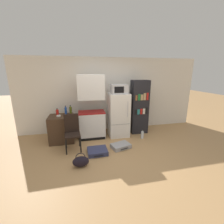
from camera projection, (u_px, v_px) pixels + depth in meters
ground_plane at (120, 157)px, 3.75m from camera, size 24.00×24.00×0.00m
wall_back at (111, 95)px, 5.35m from camera, size 6.40×0.10×2.54m
side_table at (62, 129)px, 4.53m from camera, size 0.71×0.66×0.79m
kitchen_hutch at (91, 109)px, 4.66m from camera, size 0.81×0.52×1.99m
refrigerator at (119, 115)px, 4.86m from camera, size 0.64×0.60×1.41m
microwave at (119, 89)px, 4.65m from camera, size 0.50×0.44×0.28m
bookshelf at (139, 107)px, 5.07m from camera, size 0.57×0.37×1.80m
bottle_olive_oil at (71, 110)px, 4.71m from camera, size 0.07×0.07×0.25m
bottle_ketchup_red at (57, 112)px, 4.48m from camera, size 0.08×0.08×0.21m
bottle_blue_soda at (66, 111)px, 4.60m from camera, size 0.07×0.07×0.26m
bowl at (59, 116)px, 4.39m from camera, size 0.13×0.13×0.03m
chair at (72, 129)px, 4.01m from camera, size 0.43×0.43×0.97m
suitcase_large_flat at (121, 146)px, 4.18m from camera, size 0.59×0.48×0.11m
suitcase_small_flat at (97, 151)px, 3.90m from camera, size 0.51×0.47×0.11m
handbag at (81, 161)px, 3.33m from camera, size 0.36×0.20×0.33m
water_bottle_front at (142, 135)px, 4.77m from camera, size 0.09×0.09×0.29m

